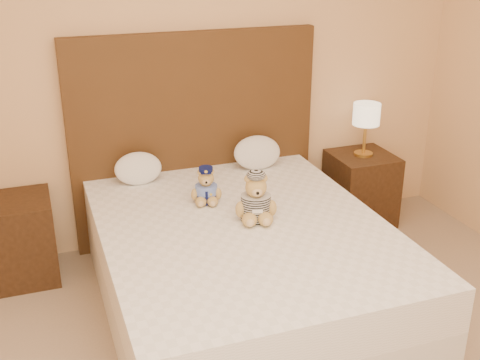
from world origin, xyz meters
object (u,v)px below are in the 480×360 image
(bed, at_px, (244,266))
(teddy_prisoner, at_px, (256,197))
(nightstand_right, at_px, (360,188))
(pillow_left, at_px, (138,167))
(teddy_police, at_px, (206,185))
(pillow_right, at_px, (257,151))
(nightstand_left, at_px, (18,240))
(lamp, at_px, (366,117))

(bed, bearing_deg, teddy_prisoner, 25.15)
(nightstand_right, distance_m, pillow_left, 1.74)
(teddy_police, relative_size, pillow_right, 0.66)
(bed, bearing_deg, nightstand_left, 147.38)
(teddy_police, relative_size, teddy_prisoner, 0.81)
(lamp, xyz_separation_m, pillow_right, (-0.85, 0.03, -0.18))
(bed, distance_m, teddy_prisoner, 0.43)
(nightstand_left, xyz_separation_m, lamp, (2.50, 0.00, 0.57))
(nightstand_right, xyz_separation_m, teddy_police, (-1.36, -0.43, 0.39))
(bed, distance_m, pillow_right, 1.00)
(bed, distance_m, nightstand_right, 1.48)
(nightstand_left, xyz_separation_m, pillow_left, (0.80, 0.03, 0.39))
(pillow_left, bearing_deg, pillow_right, 0.00)
(bed, relative_size, pillow_right, 5.77)
(lamp, distance_m, pillow_right, 0.87)
(bed, relative_size, lamp, 5.00)
(bed, distance_m, nightstand_left, 1.48)
(pillow_left, distance_m, pillow_right, 0.85)
(nightstand_right, distance_m, teddy_police, 1.48)
(nightstand_left, distance_m, nightstand_right, 2.50)
(nightstand_left, bearing_deg, bed, -32.62)
(lamp, bearing_deg, bed, -147.38)
(teddy_police, height_order, teddy_prisoner, teddy_prisoner)
(nightstand_right, distance_m, lamp, 0.57)
(bed, height_order, nightstand_right, same)
(teddy_prisoner, height_order, pillow_right, teddy_prisoner)
(nightstand_left, height_order, pillow_left, pillow_left)
(bed, distance_m, pillow_left, 1.02)
(nightstand_right, xyz_separation_m, pillow_right, (-0.85, 0.03, 0.40))
(lamp, distance_m, pillow_left, 1.71)
(teddy_prisoner, bearing_deg, nightstand_left, 164.15)
(teddy_prisoner, bearing_deg, teddy_police, 134.75)
(teddy_prisoner, distance_m, pillow_right, 0.85)
(pillow_right, bearing_deg, lamp, -2.03)
(nightstand_left, bearing_deg, pillow_left, 2.14)
(bed, distance_m, lamp, 1.59)
(nightstand_left, relative_size, pillow_right, 1.59)
(nightstand_right, relative_size, teddy_police, 2.40)
(teddy_prisoner, bearing_deg, nightstand_right, 46.81)
(nightstand_left, bearing_deg, pillow_right, 1.04)
(bed, height_order, pillow_left, pillow_left)
(nightstand_right, height_order, teddy_police, teddy_police)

